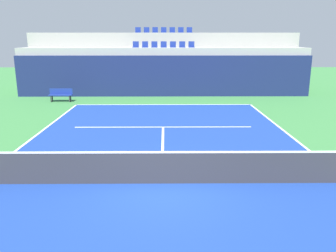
{
  "coord_description": "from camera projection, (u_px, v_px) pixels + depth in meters",
  "views": [
    {
      "loc": [
        0.09,
        -9.1,
        4.07
      ],
      "look_at": [
        0.19,
        2.0,
        1.2
      ],
      "focal_mm": 36.55,
      "sensor_mm": 36.0,
      "label": 1
    }
  ],
  "objects": [
    {
      "name": "ground_plane",
      "position": [
        162.0,
        184.0,
        9.83
      ],
      "size": [
        80.0,
        80.0,
        0.0
      ],
      "primitive_type": "plane",
      "color": "#387A3D"
    },
    {
      "name": "court_surface",
      "position": [
        162.0,
        184.0,
        9.83
      ],
      "size": [
        11.0,
        24.0,
        0.01
      ],
      "primitive_type": "cube",
      "color": "navy",
      "rests_on": "ground_plane"
    },
    {
      "name": "baseline_far",
      "position": [
        164.0,
        105.0,
        21.39
      ],
      "size": [
        11.0,
        0.1,
        0.0
      ],
      "primitive_type": "cube",
      "color": "white",
      "rests_on": "court_surface"
    },
    {
      "name": "service_line_far",
      "position": [
        163.0,
        127.0,
        16.02
      ],
      "size": [
        8.26,
        0.1,
        0.0
      ],
      "primitive_type": "cube",
      "color": "white",
      "rests_on": "court_surface"
    },
    {
      "name": "centre_service_line",
      "position": [
        163.0,
        148.0,
        12.92
      ],
      "size": [
        0.1,
        6.4,
        0.0
      ],
      "primitive_type": "cube",
      "color": "white",
      "rests_on": "court_surface"
    },
    {
      "name": "back_wall",
      "position": [
        164.0,
        76.0,
        24.19
      ],
      "size": [
        20.76,
        0.3,
        2.87
      ],
      "primitive_type": "cube",
      "color": "navy",
      "rests_on": "ground_plane"
    },
    {
      "name": "stands_tier_lower",
      "position": [
        164.0,
        71.0,
        25.43
      ],
      "size": [
        20.76,
        2.4,
        3.38
      ],
      "primitive_type": "cube",
      "color": "#9E9E99",
      "rests_on": "ground_plane"
    },
    {
      "name": "stands_tier_upper",
      "position": [
        164.0,
        61.0,
        27.62
      ],
      "size": [
        20.76,
        2.4,
        4.45
      ],
      "primitive_type": "cube",
      "color": "#9E9E99",
      "rests_on": "ground_plane"
    },
    {
      "name": "seating_row_lower",
      "position": [
        164.0,
        46.0,
        25.07
      ],
      "size": [
        4.54,
        0.44,
        0.44
      ],
      "color": "navy",
      "rests_on": "stands_tier_lower"
    },
    {
      "name": "seating_row_upper",
      "position": [
        164.0,
        31.0,
        27.12
      ],
      "size": [
        4.54,
        0.44,
        0.44
      ],
      "color": "navy",
      "rests_on": "stands_tier_upper"
    },
    {
      "name": "tennis_net",
      "position": [
        162.0,
        167.0,
        9.7
      ],
      "size": [
        11.08,
        0.08,
        1.07
      ],
      "color": "black",
      "rests_on": "court_surface"
    },
    {
      "name": "player_bench",
      "position": [
        61.0,
        94.0,
        22.35
      ],
      "size": [
        1.5,
        0.4,
        0.85
      ],
      "color": "navy",
      "rests_on": "ground_plane"
    }
  ]
}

